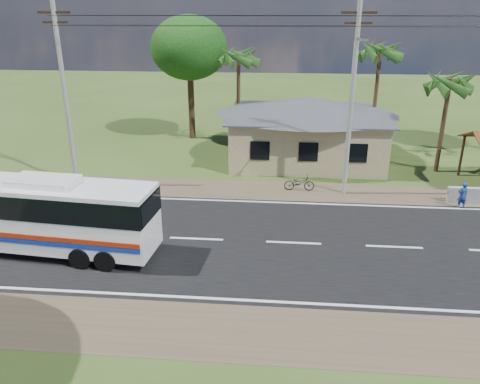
# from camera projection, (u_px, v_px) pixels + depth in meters

# --- Properties ---
(ground) EXTENTS (120.00, 120.00, 0.00)m
(ground) POSITION_uv_depth(u_px,v_px,m) (294.00, 243.00, 21.37)
(ground) COLOR #2E4619
(ground) RESTS_ON ground
(road) EXTENTS (120.00, 16.00, 0.03)m
(road) POSITION_uv_depth(u_px,v_px,m) (294.00, 243.00, 21.36)
(road) COLOR black
(road) RESTS_ON ground
(house) EXTENTS (12.40, 10.00, 5.00)m
(house) POSITION_uv_depth(u_px,v_px,m) (306.00, 122.00, 32.36)
(house) COLOR #C8B285
(house) RESTS_ON ground
(utility_poles) EXTENTS (32.80, 2.22, 11.00)m
(utility_poles) POSITION_uv_depth(u_px,v_px,m) (346.00, 93.00, 25.04)
(utility_poles) COLOR #9E9E99
(utility_poles) RESTS_ON ground
(palm_near) EXTENTS (2.80, 2.80, 6.70)m
(palm_near) POSITION_uv_depth(u_px,v_px,m) (450.00, 83.00, 28.68)
(palm_near) COLOR #47301E
(palm_near) RESTS_ON ground
(palm_mid) EXTENTS (2.80, 2.80, 8.20)m
(palm_mid) POSITION_uv_depth(u_px,v_px,m) (380.00, 52.00, 32.61)
(palm_mid) COLOR #47301E
(palm_mid) RESTS_ON ground
(palm_far) EXTENTS (2.80, 2.80, 7.70)m
(palm_far) POSITION_uv_depth(u_px,v_px,m) (238.00, 57.00, 34.07)
(palm_far) COLOR #47301E
(palm_far) RESTS_ON ground
(tree_behind_house) EXTENTS (6.00, 6.00, 9.61)m
(tree_behind_house) POSITION_uv_depth(u_px,v_px,m) (189.00, 48.00, 36.09)
(tree_behind_house) COLOR #47301E
(tree_behind_house) RESTS_ON ground
(coach_bus) EXTENTS (11.31, 3.37, 3.46)m
(coach_bus) POSITION_uv_depth(u_px,v_px,m) (28.00, 209.00, 20.03)
(coach_bus) COLOR white
(coach_bus) RESTS_ON ground
(motorcycle) EXTENTS (1.79, 0.67, 0.93)m
(motorcycle) POSITION_uv_depth(u_px,v_px,m) (299.00, 183.00, 27.38)
(motorcycle) COLOR black
(motorcycle) RESTS_ON ground
(person) EXTENTS (0.59, 0.43, 1.48)m
(person) POSITION_uv_depth(u_px,v_px,m) (462.00, 195.00, 24.82)
(person) COLOR navy
(person) RESTS_ON ground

